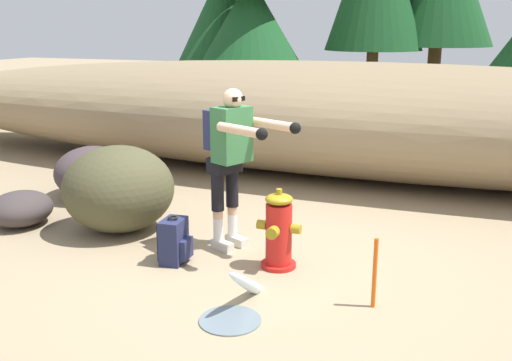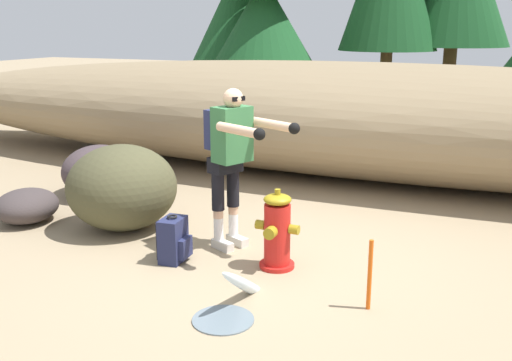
{
  "view_description": "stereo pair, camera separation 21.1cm",
  "coord_description": "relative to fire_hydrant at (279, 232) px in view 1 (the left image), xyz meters",
  "views": [
    {
      "loc": [
        1.92,
        -5.09,
        2.26
      ],
      "look_at": [
        -0.14,
        0.17,
        0.75
      ],
      "focal_mm": 41.1,
      "sensor_mm": 36.0,
      "label": 1
    },
    {
      "loc": [
        2.11,
        -5.01,
        2.26
      ],
      "look_at": [
        -0.14,
        0.17,
        0.75
      ],
      "focal_mm": 41.1,
      "sensor_mm": 36.0,
      "label": 2
    }
  ],
  "objects": [
    {
      "name": "spare_backpack",
      "position": [
        -0.98,
        -0.26,
        -0.14
      ],
      "size": [
        0.31,
        0.32,
        0.47
      ],
      "rotation": [
        0.0,
        0.0,
        0.09
      ],
      "color": "#23284C",
      "rests_on": "ground_plane"
    },
    {
      "name": "boulder_small",
      "position": [
        -3.19,
        0.07,
        -0.16
      ],
      "size": [
        0.83,
        0.88,
        0.39
      ],
      "primitive_type": "ellipsoid",
      "rotation": [
        0.0,
        0.0,
        0.16
      ],
      "color": "#3F3636",
      "rests_on": "ground_plane"
    },
    {
      "name": "utility_worker",
      "position": [
        -0.61,
        0.28,
        0.7
      ],
      "size": [
        1.04,
        0.76,
        1.66
      ],
      "rotation": [
        0.0,
        0.0,
        -0.42
      ],
      "color": "beige",
      "rests_on": "ground_plane"
    },
    {
      "name": "boulder_large",
      "position": [
        -3.14,
        1.35,
        -0.02
      ],
      "size": [
        1.34,
        1.44,
        0.68
      ],
      "primitive_type": "ellipsoid",
      "rotation": [
        0.0,
        0.0,
        1.98
      ],
      "color": "#43373A",
      "rests_on": "ground_plane"
    },
    {
      "name": "hydrant_water_jet",
      "position": [
        0.0,
        -0.76,
        -0.29
      ],
      "size": [
        0.49,
        1.25,
        0.74
      ],
      "color": "silver",
      "rests_on": "ground_plane"
    },
    {
      "name": "ground_plane",
      "position": [
        -0.21,
        0.14,
        -0.38
      ],
      "size": [
        56.0,
        56.0,
        0.04
      ],
      "primitive_type": "cube",
      "color": "#998466"
    },
    {
      "name": "fire_hydrant",
      "position": [
        0.0,
        0.0,
        0.0
      ],
      "size": [
        0.43,
        0.38,
        0.78
      ],
      "color": "red",
      "rests_on": "ground_plane"
    },
    {
      "name": "pine_tree_left",
      "position": [
        -3.28,
        7.43,
        2.25
      ],
      "size": [
        2.6,
        2.6,
        4.7
      ],
      "color": "#47331E",
      "rests_on": "ground_plane"
    },
    {
      "name": "survey_stake",
      "position": [
        1.0,
        -0.5,
        -0.06
      ],
      "size": [
        0.04,
        0.04,
        0.6
      ],
      "primitive_type": "cylinder",
      "color": "#E55914",
      "rests_on": "ground_plane"
    },
    {
      "name": "boulder_mid",
      "position": [
        -2.01,
        0.33,
        0.13
      ],
      "size": [
        1.66,
        1.64,
        0.97
      ],
      "primitive_type": "ellipsoid",
      "rotation": [
        0.0,
        0.0,
        3.67
      ],
      "color": "#47452C",
      "rests_on": "ground_plane"
    },
    {
      "name": "dirt_embankment",
      "position": [
        -0.21,
        3.91,
        0.5
      ],
      "size": [
        17.48,
        3.2,
        1.71
      ],
      "primitive_type": "ellipsoid",
      "color": "#897556",
      "rests_on": "ground_plane"
    }
  ]
}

